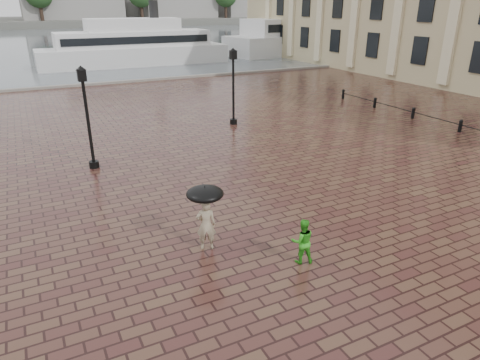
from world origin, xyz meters
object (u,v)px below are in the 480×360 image
object	(u,v)px
adult_pedestrian	(206,225)
child_pedestrian	(302,241)
ferry_near	(135,46)
ferry_far	(311,33)
street_lamps	(92,94)

from	to	relation	value
adult_pedestrian	child_pedestrian	bearing A→B (deg)	158.92
adult_pedestrian	ferry_near	world-z (taller)	ferry_near
adult_pedestrian	ferry_far	bearing A→B (deg)	-108.15
street_lamps	ferry_far	size ratio (longest dim) A/B	0.54
street_lamps	adult_pedestrian	bearing A→B (deg)	-86.25
street_lamps	ferry_near	size ratio (longest dim) A/B	0.70
ferry_far	ferry_near	bearing A→B (deg)	177.53
street_lamps	adult_pedestrian	size ratio (longest dim) A/B	9.53
street_lamps	child_pedestrian	distance (m)	16.36
ferry_near	ferry_far	size ratio (longest dim) A/B	0.78
ferry_near	ferry_far	world-z (taller)	ferry_far
street_lamps	child_pedestrian	bearing A→B (deg)	-79.04
street_lamps	ferry_far	xyz separation A→B (m)	(36.88, 31.41, 0.42)
child_pedestrian	ferry_near	xyz separation A→B (m)	(6.28, 44.57, 1.50)
street_lamps	child_pedestrian	size ratio (longest dim) A/B	11.34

